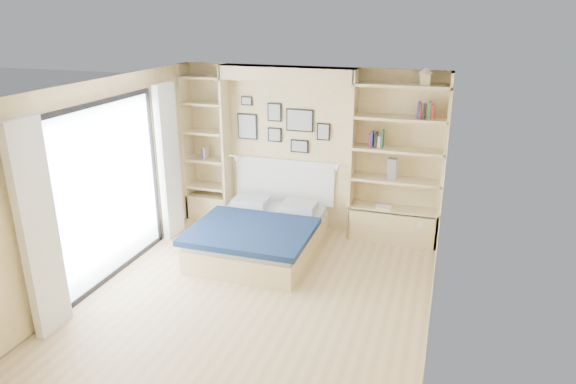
% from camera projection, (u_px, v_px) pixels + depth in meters
% --- Properties ---
extents(ground, '(4.50, 4.50, 0.00)m').
position_uv_depth(ground, '(259.00, 295.00, 6.22)').
color(ground, tan).
rests_on(ground, ground).
extents(room_shell, '(4.50, 4.50, 4.50)m').
position_uv_depth(room_shell, '(270.00, 172.00, 7.34)').
color(room_shell, '#E7C887').
rests_on(room_shell, ground).
extents(bed, '(1.62, 2.12, 1.07)m').
position_uv_depth(bed, '(260.00, 234.00, 7.26)').
color(bed, '#D5C08B').
rests_on(bed, ground).
extents(photo_gallery, '(1.48, 0.02, 0.82)m').
position_uv_depth(photo_gallery, '(281.00, 125.00, 7.81)').
color(photo_gallery, black).
rests_on(photo_gallery, ground).
extents(reading_lamps, '(1.92, 0.12, 0.15)m').
position_uv_depth(reading_lamps, '(286.00, 162.00, 7.74)').
color(reading_lamps, silver).
rests_on(reading_lamps, ground).
extents(shelf_decor, '(3.49, 0.23, 2.03)m').
position_uv_depth(shelf_decor, '(388.00, 128.00, 7.17)').
color(shelf_decor, '#A51E1E').
rests_on(shelf_decor, ground).
extents(deck, '(3.20, 4.00, 0.05)m').
position_uv_depth(deck, '(21.00, 254.00, 7.25)').
color(deck, '#776958').
rests_on(deck, ground).
extents(deck_chair, '(0.67, 0.89, 0.80)m').
position_uv_depth(deck_chair, '(54.00, 214.00, 7.68)').
color(deck_chair, tan).
rests_on(deck_chair, ground).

